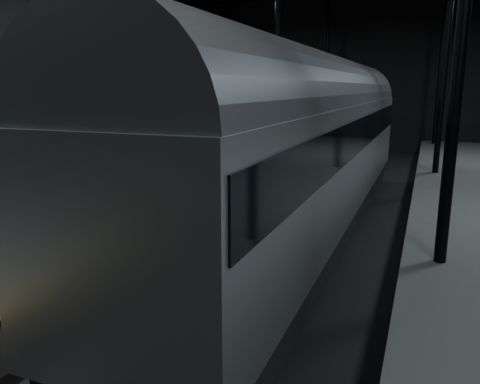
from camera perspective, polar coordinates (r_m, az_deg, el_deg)
The scene contains 6 objects.
ground at distance 15.84m, azimuth 8.71°, elevation -5.07°, with size 44.00×44.00×0.00m, color black.
platform_left at distance 18.77m, azimuth -14.12°, elevation -0.93°, with size 9.00×43.80×1.00m, color #565653.
tactile_strip at distance 16.57m, azimuth -2.18°, elevation -0.54°, with size 0.50×43.80×0.01m, color olive.
track at distance 15.82m, azimuth 8.72°, elevation -4.83°, with size 2.40×43.00×0.24m.
train at distance 15.04m, azimuth 8.97°, elevation 6.37°, with size 3.19×21.30×5.69m.
woman at distance 10.64m, azimuth -21.40°, elevation -4.24°, with size 0.62×0.40×1.69m, color #8D7356.
Camera 1 is at (3.31, -14.74, 4.77)m, focal length 35.00 mm.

